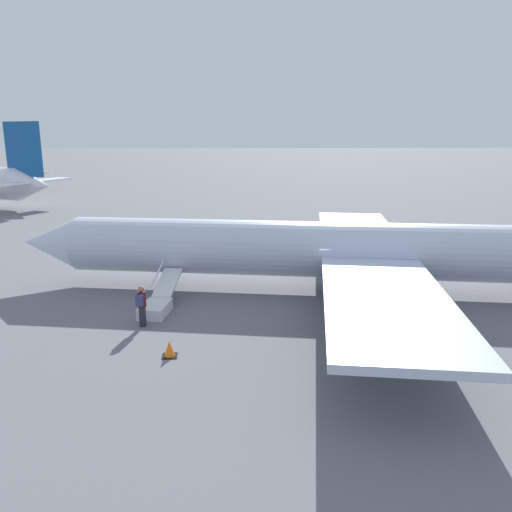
% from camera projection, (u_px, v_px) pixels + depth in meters
% --- Properties ---
extents(ground_plane, '(600.00, 600.00, 0.00)m').
position_uv_depth(ground_plane, '(338.00, 291.00, 25.34)').
color(ground_plane, slate).
extents(airplane_main, '(33.83, 26.04, 7.34)m').
position_uv_depth(airplane_main, '(360.00, 250.00, 24.71)').
color(airplane_main, silver).
rests_on(airplane_main, ground).
extents(boarding_stairs, '(1.75, 4.14, 1.79)m').
position_uv_depth(boarding_stairs, '(158.00, 303.00, 22.37)').
color(boarding_stairs, silver).
rests_on(boarding_stairs, ground).
extents(passenger, '(0.39, 0.56, 1.74)m').
position_uv_depth(passenger, '(142.00, 303.00, 20.46)').
color(passenger, '#23232D').
rests_on(passenger, ground).
extents(traffic_cone_near_stairs, '(0.53, 0.53, 0.58)m').
position_uv_depth(traffic_cone_near_stairs, '(169.00, 349.00, 17.82)').
color(traffic_cone_near_stairs, black).
rests_on(traffic_cone_near_stairs, ground).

